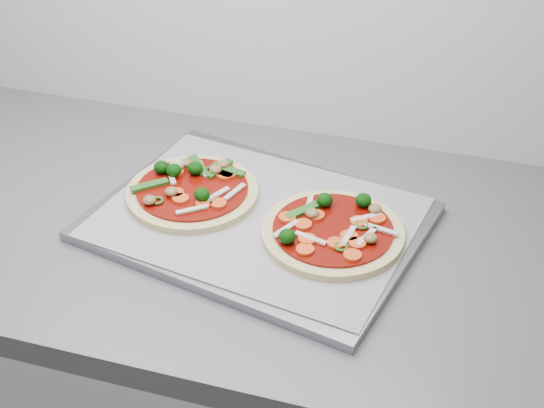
# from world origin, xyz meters

# --- Properties ---
(countertop) EXTENTS (3.60, 0.60, 0.04)m
(countertop) POSITION_xyz_m (0.00, 1.30, 0.88)
(countertop) COLOR #5B5B62
(countertop) RESTS_ON base_cabinet
(baking_tray) EXTENTS (0.53, 0.43, 0.02)m
(baking_tray) POSITION_xyz_m (-0.20, 1.31, 0.91)
(baking_tray) COLOR gray
(baking_tray) RESTS_ON countertop
(parchment) EXTENTS (0.49, 0.39, 0.00)m
(parchment) POSITION_xyz_m (-0.20, 1.31, 0.92)
(parchment) COLOR gray
(parchment) RESTS_ON baking_tray
(pizza_left) EXTENTS (0.21, 0.21, 0.03)m
(pizza_left) POSITION_xyz_m (-0.31, 1.33, 0.93)
(pizza_left) COLOR tan
(pizza_left) RESTS_ON parchment
(pizza_right) EXTENTS (0.26, 0.26, 0.03)m
(pizza_right) POSITION_xyz_m (-0.08, 1.29, 0.93)
(pizza_right) COLOR tan
(pizza_right) RESTS_ON parchment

